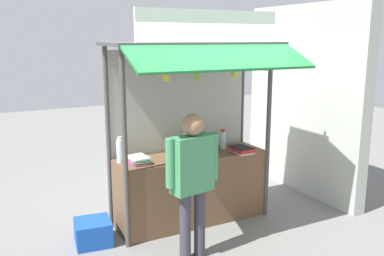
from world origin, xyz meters
name	(u,v)px	position (x,y,z in m)	size (l,w,h in m)	color
ground_plane	(192,220)	(0.00, 0.00, 0.00)	(20.00, 20.00, 0.00)	slate
stall_counter	(192,188)	(0.00, 0.00, 0.45)	(1.95, 0.56, 0.89)	brown
stall_structure	(190,102)	(0.00, 0.05, 1.57)	(2.15, 1.35, 2.64)	#4C4742
water_bottle_center	(120,150)	(-0.90, 0.12, 1.04)	(0.09, 0.09, 0.31)	silver
water_bottle_right	(192,142)	(0.08, 0.15, 1.01)	(0.07, 0.07, 0.26)	silver
water_bottle_back_right	(223,140)	(0.51, 0.09, 1.01)	(0.07, 0.07, 0.26)	silver
water_bottle_front_right	(185,145)	(-0.07, 0.05, 1.03)	(0.08, 0.08, 0.29)	silver
water_bottle_far_left	(174,146)	(-0.19, 0.13, 1.00)	(0.07, 0.07, 0.23)	silver
magazine_stack_back_left	(242,150)	(0.63, -0.18, 0.93)	(0.25, 0.32, 0.07)	white
magazine_stack_mid_left	(200,156)	(0.04, -0.15, 0.91)	(0.26, 0.30, 0.04)	black
magazine_stack_rear_center	(139,160)	(-0.72, -0.03, 0.93)	(0.24, 0.30, 0.09)	purple
banana_bunch_leftmost	(196,75)	(-0.14, -0.38, 1.94)	(0.09, 0.09, 0.29)	#332D23
banana_bunch_rightmost	(166,74)	(-0.51, -0.38, 1.96)	(0.11, 0.11, 0.29)	#332D23
banana_bunch_inner_left	(266,66)	(0.82, -0.38, 2.01)	(0.09, 0.08, 0.22)	#332D23
banana_bunch_inner_right	(234,73)	(0.36, -0.38, 1.94)	(0.09, 0.09, 0.29)	#332D23
vendor_person	(192,174)	(-0.44, -0.84, 0.96)	(0.60, 0.27, 1.59)	#383842
plastic_crate	(93,232)	(-1.31, -0.02, 0.14)	(0.40, 0.40, 0.28)	#194CB2
neighbour_wall	(303,100)	(2.07, 0.30, 1.42)	(0.20, 2.40, 2.83)	#B4B9AE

